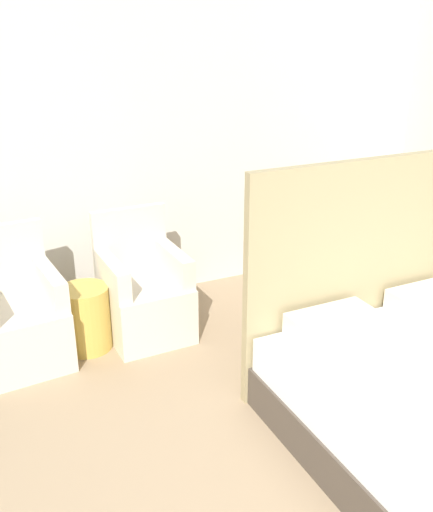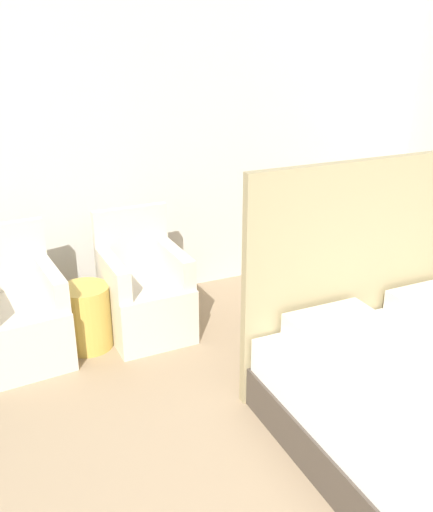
{
  "view_description": "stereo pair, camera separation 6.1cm",
  "coord_description": "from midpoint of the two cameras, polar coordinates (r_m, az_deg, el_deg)",
  "views": [
    {
      "loc": [
        -1.32,
        -0.22,
        2.19
      ],
      "look_at": [
        0.19,
        2.95,
        0.77
      ],
      "focal_mm": 40.0,
      "sensor_mm": 36.0,
      "label": 1
    },
    {
      "loc": [
        -1.27,
        -0.24,
        2.19
      ],
      "look_at": [
        0.19,
        2.95,
        0.77
      ],
      "focal_mm": 40.0,
      "sensor_mm": 36.0,
      "label": 2
    }
  ],
  "objects": [
    {
      "name": "armchair_near_window_left",
      "position": [
        4.19,
        -19.59,
        -6.29
      ],
      "size": [
        0.63,
        0.69,
        0.93
      ],
      "rotation": [
        0.0,
        0.0,
        0.09
      ],
      "color": "beige",
      "rests_on": "ground_plane"
    },
    {
      "name": "armchair_near_window_right",
      "position": [
        4.34,
        -7.65,
        -4.13
      ],
      "size": [
        0.59,
        0.66,
        0.93
      ],
      "rotation": [
        0.0,
        0.0,
        0.02
      ],
      "color": "beige",
      "rests_on": "ground_plane"
    },
    {
      "name": "side_table",
      "position": [
        4.24,
        -13.33,
        -6.07
      ],
      "size": [
        0.35,
        0.35,
        0.48
      ],
      "color": "gold",
      "rests_on": "ground_plane"
    },
    {
      "name": "wall_back",
      "position": [
        4.66,
        -9.27,
        12.56
      ],
      "size": [
        10.0,
        0.06,
        2.9
      ],
      "color": "silver",
      "rests_on": "ground_plane"
    }
  ]
}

